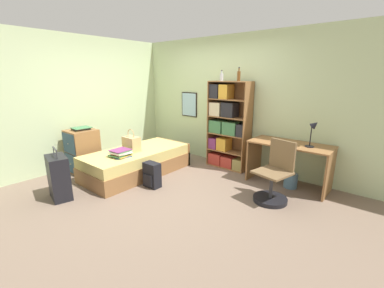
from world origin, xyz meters
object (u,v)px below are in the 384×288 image
at_px(bed, 138,162).
at_px(desk_chair, 273,182).
at_px(book_stack_on_bed, 121,153).
at_px(backpack, 152,175).
at_px(desk, 289,156).
at_px(waste_bin, 291,181).
at_px(desk_lamp, 314,129).
at_px(bookcase, 226,128).
at_px(dresser, 83,151).
at_px(magazine_pile_on_dresser, 81,129).
at_px(bottle_brown, 239,76).
at_px(suitcase, 59,177).
at_px(bottle_green, 222,77).
at_px(handbag, 132,144).

relative_size(bed, desk_chair, 2.19).
xyz_separation_m(book_stack_on_bed, backpack, (0.57, 0.18, -0.32)).
relative_size(desk, waste_bin, 5.43).
xyz_separation_m(desk_lamp, backpack, (-2.06, -1.51, -0.82)).
bearing_deg(bookcase, desk_lamp, -5.10).
distance_m(dresser, magazine_pile_on_dresser, 0.44).
xyz_separation_m(bookcase, desk, (1.34, -0.12, -0.28)).
distance_m(dresser, desk_lamp, 4.14).
distance_m(desk_lamp, desk_chair, 1.05).
bearing_deg(book_stack_on_bed, desk_chair, 23.60).
distance_m(bed, bottle_brown, 2.49).
height_order(bed, waste_bin, bed).
distance_m(dresser, bottle_brown, 3.30).
bearing_deg(suitcase, bottle_green, 69.32).
bearing_deg(bottle_brown, waste_bin, -7.88).
bearing_deg(bottle_green, backpack, -99.52).
height_order(bottle_brown, desk, bottle_brown).
bearing_deg(magazine_pile_on_dresser, desk_lamp, 27.06).
relative_size(bottle_green, desk, 0.15).
relative_size(dresser, bottle_brown, 3.29).
relative_size(bookcase, desk_lamp, 3.93).
distance_m(bookcase, desk_lamp, 1.69).
height_order(bed, suitcase, suitcase).
xyz_separation_m(magazine_pile_on_dresser, bottle_brown, (2.21, 1.98, 0.97)).
bearing_deg(dresser, bookcase, 45.67).
bearing_deg(backpack, bed, 159.77).
relative_size(handbag, backpack, 0.99).
height_order(bottle_green, desk, bottle_green).
height_order(backpack, waste_bin, backpack).
bearing_deg(book_stack_on_bed, bottle_brown, 56.59).
xyz_separation_m(bottle_green, desk, (1.45, -0.08, -1.28)).
xyz_separation_m(book_stack_on_bed, desk, (2.29, 1.72, -0.01)).
bearing_deg(bed, bookcase, 52.59).
relative_size(suitcase, magazine_pile_on_dresser, 2.38).
xyz_separation_m(magazine_pile_on_dresser, bottle_green, (1.85, 1.96, 0.95)).
bearing_deg(bed, desk_chair, 13.33).
bearing_deg(bottle_brown, handbag, -131.59).
relative_size(bottle_green, waste_bin, 0.83).
bearing_deg(desk, waste_bin, -36.14).
bearing_deg(bed, book_stack_on_bed, -74.92).
height_order(suitcase, magazine_pile_on_dresser, magazine_pile_on_dresser).
xyz_separation_m(suitcase, waste_bin, (2.59, 2.65, -0.21)).
distance_m(book_stack_on_bed, backpack, 0.68).
xyz_separation_m(handbag, bottle_green, (0.97, 1.47, 1.20)).
height_order(suitcase, bottle_brown, bottle_brown).
xyz_separation_m(handbag, dresser, (-0.89, -0.50, -0.19)).
height_order(handbag, waste_bin, handbag).
relative_size(desk_chair, waste_bin, 3.78).
height_order(bookcase, bottle_brown, bottle_brown).
relative_size(bottle_brown, desk_chair, 0.28).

